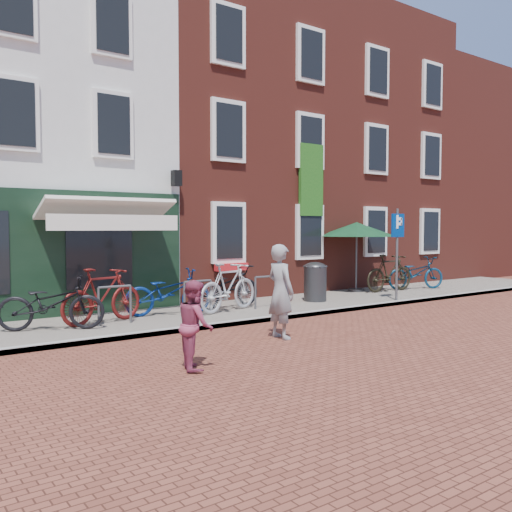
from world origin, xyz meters
TOP-DOWN VIEW (x-y plane):
  - ground at (0.00, 0.00)m, footprint 80.00×80.00m
  - sidewalk at (1.00, 1.50)m, footprint 24.00×3.00m
  - building_brick_mid at (2.00, 7.00)m, footprint 6.00×8.00m
  - building_brick_right at (8.00, 7.00)m, footprint 6.00×8.00m
  - filler_right at (14.50, 7.00)m, footprint 7.00×8.00m
  - litter_bin at (2.39, 1.46)m, footprint 0.63×0.63m
  - parking_sign at (4.36, 0.24)m, footprint 0.50×0.08m
  - parasol at (5.00, 2.40)m, footprint 2.48×2.48m
  - woman at (-1.26, -1.58)m, footprint 0.45×0.67m
  - boy at (-3.73, -2.61)m, footprint 0.71×0.79m
  - bicycle_0 at (-4.76, 1.33)m, footprint 2.15×1.49m
  - bicycle_1 at (-3.66, 1.48)m, footprint 2.06×1.05m
  - bicycle_2 at (-2.02, 1.68)m, footprint 2.15×1.14m
  - bicycle_3 at (-0.58, 1.31)m, footprint 2.06×1.08m
  - bicycle_4 at (-0.29, 1.77)m, footprint 2.14×1.07m
  - bicycle_5 at (5.84, 1.75)m, footprint 2.00×0.65m
  - bicycle_6 at (7.05, 1.68)m, footprint 2.16×1.35m

SIDE VIEW (x-z plane):
  - ground at x=0.00m, z-range 0.00..0.00m
  - sidewalk at x=1.00m, z-range 0.00..0.10m
  - bicycle_0 at x=-4.76m, z-range 0.10..1.17m
  - bicycle_2 at x=-2.02m, z-range 0.10..1.17m
  - bicycle_4 at x=-0.29m, z-range 0.10..1.17m
  - bicycle_6 at x=7.05m, z-range 0.10..1.17m
  - boy at x=-3.73m, z-range 0.00..1.35m
  - bicycle_1 at x=-3.66m, z-range 0.10..1.29m
  - bicycle_3 at x=-0.58m, z-range 0.10..1.29m
  - bicycle_5 at x=5.84m, z-range 0.10..1.29m
  - litter_bin at x=2.39m, z-range 0.12..1.27m
  - woman at x=-1.26m, z-range 0.00..1.82m
  - parking_sign at x=4.36m, z-range 0.51..3.08m
  - parasol at x=5.00m, z-range 1.01..3.32m
  - filler_right at x=14.50m, z-range 0.00..9.00m
  - building_brick_mid at x=2.00m, z-range 0.00..10.00m
  - building_brick_right at x=8.00m, z-range 0.00..10.00m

